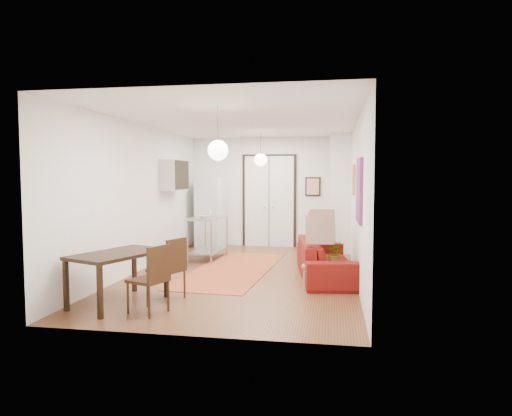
% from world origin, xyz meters
% --- Properties ---
extents(floor, '(7.00, 7.00, 0.00)m').
position_xyz_m(floor, '(0.00, 0.00, 0.00)').
color(floor, brown).
rests_on(floor, ground).
extents(ceiling, '(4.20, 7.00, 0.02)m').
position_xyz_m(ceiling, '(0.00, 0.00, 2.90)').
color(ceiling, white).
rests_on(ceiling, wall_back).
extents(wall_back, '(4.20, 0.02, 2.90)m').
position_xyz_m(wall_back, '(0.00, 3.50, 1.45)').
color(wall_back, white).
rests_on(wall_back, floor).
extents(wall_front, '(4.20, 0.02, 2.90)m').
position_xyz_m(wall_front, '(0.00, -3.50, 1.45)').
color(wall_front, white).
rests_on(wall_front, floor).
extents(wall_left, '(0.02, 7.00, 2.90)m').
position_xyz_m(wall_left, '(-2.10, 0.00, 1.45)').
color(wall_left, white).
rests_on(wall_left, floor).
extents(wall_right, '(0.02, 7.00, 2.90)m').
position_xyz_m(wall_right, '(2.10, 0.00, 1.45)').
color(wall_right, white).
rests_on(wall_right, floor).
extents(double_doors, '(1.44, 0.06, 2.50)m').
position_xyz_m(double_doors, '(0.00, 3.46, 1.20)').
color(double_doors, white).
rests_on(double_doors, wall_back).
extents(stub_partition, '(0.50, 0.10, 2.90)m').
position_xyz_m(stub_partition, '(1.85, 2.55, 1.45)').
color(stub_partition, white).
rests_on(stub_partition, floor).
extents(wall_cabinet, '(0.35, 1.00, 0.70)m').
position_xyz_m(wall_cabinet, '(-1.92, 1.50, 1.90)').
color(wall_cabinet, silver).
rests_on(wall_cabinet, wall_left).
extents(painting_popart, '(0.05, 1.00, 1.00)m').
position_xyz_m(painting_popart, '(2.08, -1.25, 1.65)').
color(painting_popart, red).
rests_on(painting_popart, wall_right).
extents(painting_abstract, '(0.05, 0.50, 0.60)m').
position_xyz_m(painting_abstract, '(2.08, 0.80, 1.80)').
color(painting_abstract, beige).
rests_on(painting_abstract, wall_right).
extents(poster_back, '(0.40, 0.03, 0.50)m').
position_xyz_m(poster_back, '(1.15, 3.47, 1.60)').
color(poster_back, red).
rests_on(poster_back, wall_back).
extents(print_left, '(0.03, 0.44, 0.54)m').
position_xyz_m(print_left, '(-2.07, 2.00, 1.95)').
color(print_left, '#A06A42').
rests_on(print_left, wall_left).
extents(pendant_back, '(0.30, 0.30, 0.80)m').
position_xyz_m(pendant_back, '(0.00, 2.00, 2.25)').
color(pendant_back, white).
rests_on(pendant_back, ceiling).
extents(pendant_front, '(0.30, 0.30, 0.80)m').
position_xyz_m(pendant_front, '(0.00, -2.00, 2.25)').
color(pendant_front, white).
rests_on(pendant_front, ceiling).
extents(kilim_rug, '(1.69, 3.93, 0.01)m').
position_xyz_m(kilim_rug, '(-0.30, 0.30, 0.00)').
color(kilim_rug, '#BC552F').
rests_on(kilim_rug, floor).
extents(sofa, '(1.26, 2.49, 0.70)m').
position_xyz_m(sofa, '(1.56, -0.10, 0.35)').
color(sofa, maroon).
rests_on(sofa, floor).
extents(coffee_table, '(0.93, 0.58, 0.39)m').
position_xyz_m(coffee_table, '(1.63, -0.87, 0.34)').
color(coffee_table, tan).
rests_on(coffee_table, floor).
extents(potted_plant, '(0.38, 0.33, 0.38)m').
position_xyz_m(potted_plant, '(1.73, -0.87, 0.59)').
color(potted_plant, '#387032').
rests_on(potted_plant, coffee_table).
extents(kitchen_counter, '(0.70, 1.29, 0.96)m').
position_xyz_m(kitchen_counter, '(-1.12, 1.42, 0.63)').
color(kitchen_counter, '#A9ACAE').
rests_on(kitchen_counter, floor).
extents(bowl, '(0.24, 0.24, 0.06)m').
position_xyz_m(bowl, '(-1.12, 1.12, 0.99)').
color(bowl, beige).
rests_on(bowl, kitchen_counter).
extents(soap_bottle, '(0.10, 0.10, 0.20)m').
position_xyz_m(soap_bottle, '(-1.17, 1.67, 1.06)').
color(soap_bottle, '#55A1B9').
rests_on(soap_bottle, kitchen_counter).
extents(fridge, '(0.71, 0.71, 1.84)m').
position_xyz_m(fridge, '(-1.51, 3.06, 0.92)').
color(fridge, silver).
rests_on(fridge, floor).
extents(dining_table, '(1.23, 1.57, 0.76)m').
position_xyz_m(dining_table, '(-1.42, -2.36, 0.68)').
color(dining_table, black).
rests_on(dining_table, floor).
extents(dining_chair_near, '(0.58, 0.70, 0.94)m').
position_xyz_m(dining_chair_near, '(-0.82, -1.91, 0.55)').
color(dining_chair_near, '#382112').
rests_on(dining_chair_near, floor).
extents(dining_chair_far, '(0.58, 0.70, 0.94)m').
position_xyz_m(dining_chair_far, '(-0.82, -2.61, 0.55)').
color(dining_chair_far, '#382112').
rests_on(dining_chair_far, floor).
extents(black_side_chair, '(0.58, 0.59, 0.96)m').
position_xyz_m(black_side_chair, '(1.29, 2.00, 0.56)').
color(black_side_chair, black).
rests_on(black_side_chair, floor).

